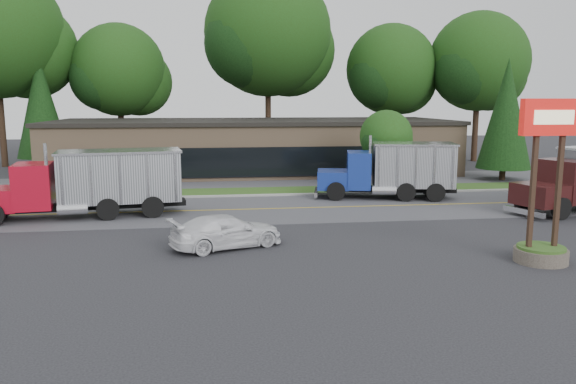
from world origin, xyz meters
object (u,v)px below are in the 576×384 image
dump_truck_blue (394,169)px  rally_car (227,231)px  dump_truck_red (91,182)px  bilo_sign (544,208)px

dump_truck_blue → rally_car: dump_truck_blue is taller
dump_truck_red → dump_truck_blue: bearing=-177.3°
bilo_sign → dump_truck_blue: bearing=94.4°
dump_truck_red → bilo_sign: bearing=141.2°
dump_truck_red → dump_truck_blue: (16.97, 3.33, -0.01)m
bilo_sign → dump_truck_red: (-18.05, 10.62, -0.21)m
bilo_sign → dump_truck_red: 20.95m
bilo_sign → dump_truck_red: bilo_sign is taller
dump_truck_blue → rally_car: 14.64m
rally_car → dump_truck_blue: bearing=-66.1°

